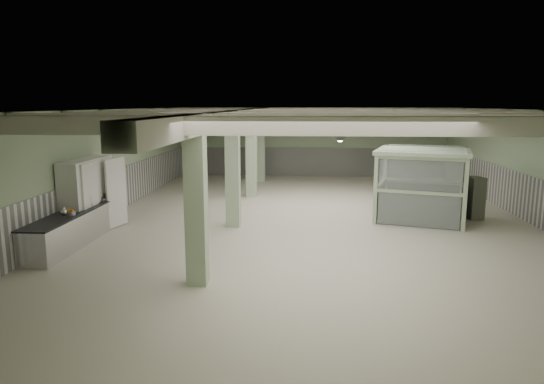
# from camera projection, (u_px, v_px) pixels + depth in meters

# --- Properties ---
(floor) EXTENTS (20.00, 20.00, 0.00)m
(floor) POSITION_uv_depth(u_px,v_px,m) (313.00, 220.00, 16.05)
(floor) COLOR beige
(floor) RESTS_ON ground
(ceiling) EXTENTS (14.00, 20.00, 0.02)m
(ceiling) POSITION_uv_depth(u_px,v_px,m) (314.00, 110.00, 15.41)
(ceiling) COLOR beige
(ceiling) RESTS_ON wall_back
(wall_back) EXTENTS (14.00, 0.02, 3.60)m
(wall_back) POSITION_uv_depth(u_px,v_px,m) (311.00, 142.00, 25.54)
(wall_back) COLOR #A5BD97
(wall_back) RESTS_ON floor
(wall_front) EXTENTS (14.00, 0.02, 3.60)m
(wall_front) POSITION_uv_depth(u_px,v_px,m) (323.00, 268.00, 5.92)
(wall_front) COLOR #A5BD97
(wall_front) RESTS_ON floor
(wall_left) EXTENTS (0.02, 20.00, 3.60)m
(wall_left) POSITION_uv_depth(u_px,v_px,m) (104.00, 164.00, 16.23)
(wall_left) COLOR #A5BD97
(wall_left) RESTS_ON floor
(wall_right) EXTENTS (0.02, 20.00, 3.60)m
(wall_right) POSITION_uv_depth(u_px,v_px,m) (537.00, 168.00, 15.23)
(wall_right) COLOR #A5BD97
(wall_right) RESTS_ON floor
(wainscot_left) EXTENTS (0.05, 19.90, 1.50)m
(wainscot_left) POSITION_uv_depth(u_px,v_px,m) (107.00, 195.00, 16.42)
(wainscot_left) COLOR silver
(wainscot_left) RESTS_ON floor
(wainscot_right) EXTENTS (0.05, 19.90, 1.50)m
(wainscot_right) POSITION_uv_depth(u_px,v_px,m) (533.00, 201.00, 15.42)
(wainscot_right) COLOR silver
(wainscot_right) RESTS_ON floor
(wainscot_back) EXTENTS (13.90, 0.05, 1.50)m
(wainscot_back) POSITION_uv_depth(u_px,v_px,m) (311.00, 162.00, 25.71)
(wainscot_back) COLOR silver
(wainscot_back) RESTS_ON floor
(girder) EXTENTS (0.45, 19.90, 0.40)m
(girder) POSITION_uv_depth(u_px,v_px,m) (237.00, 117.00, 15.63)
(girder) COLOR beige
(girder) RESTS_ON ceiling
(beam_a) EXTENTS (13.90, 0.35, 0.32)m
(beam_a) POSITION_uv_depth(u_px,v_px,m) (320.00, 126.00, 8.08)
(beam_a) COLOR beige
(beam_a) RESTS_ON ceiling
(beam_b) EXTENTS (13.90, 0.35, 0.32)m
(beam_b) POSITION_uv_depth(u_px,v_px,m) (317.00, 121.00, 10.54)
(beam_b) COLOR beige
(beam_b) RESTS_ON ceiling
(beam_c) EXTENTS (13.90, 0.35, 0.32)m
(beam_c) POSITION_uv_depth(u_px,v_px,m) (316.00, 118.00, 12.99)
(beam_c) COLOR beige
(beam_c) RESTS_ON ceiling
(beam_d) EXTENTS (13.90, 0.35, 0.32)m
(beam_d) POSITION_uv_depth(u_px,v_px,m) (314.00, 115.00, 15.44)
(beam_d) COLOR beige
(beam_d) RESTS_ON ceiling
(beam_e) EXTENTS (13.90, 0.35, 0.32)m
(beam_e) POSITION_uv_depth(u_px,v_px,m) (313.00, 114.00, 17.89)
(beam_e) COLOR beige
(beam_e) RESTS_ON ceiling
(beam_f) EXTENTS (13.90, 0.35, 0.32)m
(beam_f) POSITION_uv_depth(u_px,v_px,m) (313.00, 113.00, 20.35)
(beam_f) COLOR beige
(beam_f) RESTS_ON ceiling
(beam_g) EXTENTS (13.90, 0.35, 0.32)m
(beam_g) POSITION_uv_depth(u_px,v_px,m) (312.00, 112.00, 22.80)
(beam_g) COLOR beige
(beam_g) RESTS_ON ceiling
(column_a) EXTENTS (0.42, 0.42, 3.60)m
(column_a) POSITION_uv_depth(u_px,v_px,m) (196.00, 201.00, 10.02)
(column_a) COLOR #A8C09A
(column_a) RESTS_ON floor
(column_b) EXTENTS (0.42, 0.42, 3.60)m
(column_b) POSITION_uv_depth(u_px,v_px,m) (233.00, 169.00, 14.93)
(column_b) COLOR #A8C09A
(column_b) RESTS_ON floor
(column_c) EXTENTS (0.42, 0.42, 3.60)m
(column_c) POSITION_uv_depth(u_px,v_px,m) (251.00, 153.00, 19.84)
(column_c) COLOR #A8C09A
(column_c) RESTS_ON floor
(column_d) EXTENTS (0.42, 0.42, 3.60)m
(column_d) POSITION_uv_depth(u_px,v_px,m) (261.00, 145.00, 23.76)
(column_d) COLOR #A8C09A
(column_d) RESTS_ON floor
(pendant_front) EXTENTS (0.44, 0.44, 0.22)m
(pendant_front) POSITION_uv_depth(u_px,v_px,m) (340.00, 138.00, 10.57)
(pendant_front) COLOR #28362B
(pendant_front) RESTS_ON ceiling
(pendant_mid) EXTENTS (0.44, 0.44, 0.22)m
(pendant_mid) POSITION_uv_depth(u_px,v_px,m) (329.00, 126.00, 15.96)
(pendant_mid) COLOR #28362B
(pendant_mid) RESTS_ON ceiling
(pendant_back) EXTENTS (0.44, 0.44, 0.22)m
(pendant_back) POSITION_uv_depth(u_px,v_px,m) (324.00, 121.00, 20.87)
(pendant_back) COLOR #28362B
(pendant_back) RESTS_ON ceiling
(prep_counter) EXTENTS (0.81, 4.63, 0.91)m
(prep_counter) POSITION_uv_depth(u_px,v_px,m) (77.00, 226.00, 13.37)
(prep_counter) COLOR silver
(prep_counter) RESTS_ON floor
(pitcher_near) EXTENTS (0.19, 0.21, 0.24)m
(pitcher_near) POSITION_uv_depth(u_px,v_px,m) (64.00, 212.00, 12.60)
(pitcher_near) COLOR silver
(pitcher_near) RESTS_ON prep_counter
(pitcher_far) EXTENTS (0.28, 0.29, 0.30)m
(pitcher_far) POSITION_uv_depth(u_px,v_px,m) (99.00, 193.00, 15.07)
(pitcher_far) COLOR silver
(pitcher_far) RESTS_ON prep_counter
(veg_colander) EXTENTS (0.54, 0.54, 0.21)m
(veg_colander) POSITION_uv_depth(u_px,v_px,m) (101.00, 197.00, 14.65)
(veg_colander) COLOR #434448
(veg_colander) RESTS_ON prep_counter
(orange_bowl) EXTENTS (0.27, 0.27, 0.08)m
(orange_bowl) POSITION_uv_depth(u_px,v_px,m) (71.00, 214.00, 12.73)
(orange_bowl) COLOR #B2B2B7
(orange_bowl) RESTS_ON prep_counter
(walkin_cooler) EXTENTS (0.90, 2.42, 2.22)m
(walkin_cooler) POSITION_uv_depth(u_px,v_px,m) (89.00, 196.00, 14.26)
(walkin_cooler) COLOR silver
(walkin_cooler) RESTS_ON floor
(guard_booth) EXTENTS (3.46, 3.16, 2.39)m
(guard_booth) POSITION_uv_depth(u_px,v_px,m) (422.00, 171.00, 15.79)
(guard_booth) COLOR #AFC69E
(guard_booth) RESTS_ON floor
(filing_cabinet) EXTENTS (0.55, 0.71, 1.40)m
(filing_cabinet) POSITION_uv_depth(u_px,v_px,m) (475.00, 198.00, 16.13)
(filing_cabinet) COLOR #5F6353
(filing_cabinet) RESTS_ON floor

